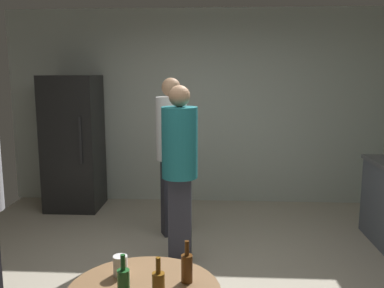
% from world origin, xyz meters
% --- Properties ---
extents(wall_back, '(5.32, 0.06, 2.70)m').
position_xyz_m(wall_back, '(0.00, 2.63, 1.35)').
color(wall_back, beige).
rests_on(wall_back, ground_plane).
extents(refrigerator, '(0.70, 0.68, 1.80)m').
position_xyz_m(refrigerator, '(-1.65, 2.20, 0.90)').
color(refrigerator, black).
rests_on(refrigerator, ground_plane).
extents(beer_bottle_amber, '(0.06, 0.06, 0.23)m').
position_xyz_m(beer_bottle_amber, '(-0.01, -1.40, 0.82)').
color(beer_bottle_amber, '#8C5919').
rests_on(beer_bottle_amber, foreground_table).
extents(beer_bottle_brown, '(0.06, 0.06, 0.23)m').
position_xyz_m(beer_bottle_brown, '(0.11, -1.20, 0.82)').
color(beer_bottle_brown, '#593314').
rests_on(beer_bottle_brown, foreground_table).
extents(beer_bottle_green, '(0.06, 0.06, 0.23)m').
position_xyz_m(beer_bottle_green, '(-0.19, -1.38, 0.82)').
color(beer_bottle_green, '#26662D').
rests_on(beer_bottle_green, foreground_table).
extents(plastic_cup_white, '(0.08, 0.08, 0.11)m').
position_xyz_m(plastic_cup_white, '(-0.26, -1.14, 0.79)').
color(plastic_cup_white, white).
rests_on(plastic_cup_white, foreground_table).
extents(person_in_white_shirt, '(0.44, 0.44, 1.78)m').
position_xyz_m(person_in_white_shirt, '(-0.22, 1.29, 1.05)').
color(person_in_white_shirt, '#2D2D38').
rests_on(person_in_white_shirt, ground_plane).
extents(person_in_teal_shirt, '(0.35, 0.35, 1.72)m').
position_xyz_m(person_in_teal_shirt, '(-0.07, 0.60, 1.01)').
color(person_in_teal_shirt, '#2D2D38').
rests_on(person_in_teal_shirt, ground_plane).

